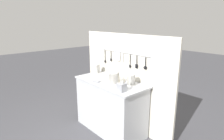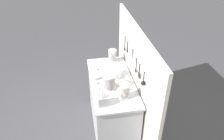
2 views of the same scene
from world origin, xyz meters
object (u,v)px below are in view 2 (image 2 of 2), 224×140
at_px(cup_front_right, 119,89).
at_px(cup_back_left, 96,83).
at_px(cup_by_caddy, 96,69).
at_px(cup_edge_far, 104,95).
at_px(cup_front_left, 117,67).
at_px(cup_edge_near, 128,89).
at_px(cup_back_right, 94,67).
at_px(plate_stack, 114,73).
at_px(cup_mid_row, 118,85).
at_px(cup_centre, 127,85).
at_px(cup_beside_plates, 126,77).
at_px(bowl_stack_tall_left, 109,82).
at_px(cutlery_caddy, 103,100).
at_px(bowl_stack_back_corner, 125,91).
at_px(steel_mixing_bowl, 96,77).
at_px(bowl_stack_short_front, 112,56).

height_order(cup_front_right, cup_back_left, same).
relative_size(cup_by_caddy, cup_edge_far, 1.00).
height_order(cup_front_right, cup_front_left, same).
height_order(cup_edge_near, cup_back_right, same).
relative_size(plate_stack, cup_mid_row, 5.06).
xyz_separation_m(cup_edge_far, cup_back_right, (-0.72, -0.06, 0.00)).
xyz_separation_m(cup_mid_row, cup_centre, (0.03, 0.12, 0.00)).
height_order(cup_by_caddy, cup_back_right, same).
height_order(cup_beside_plates, cup_centre, same).
height_order(bowl_stack_tall_left, plate_stack, bowl_stack_tall_left).
height_order(cutlery_caddy, cup_front_right, cutlery_caddy).
bearing_deg(cup_mid_row, cup_front_left, 171.52).
distance_m(cup_back_left, cup_back_right, 0.43).
relative_size(bowl_stack_back_corner, cup_centre, 4.06).
relative_size(cup_by_caddy, cup_front_left, 1.00).
distance_m(cup_front_right, cup_front_left, 0.56).
bearing_deg(cup_front_left, steel_mixing_bowl, -59.99).
xyz_separation_m(cup_back_left, cup_back_right, (-0.43, 0.02, 0.00)).
height_order(plate_stack, steel_mixing_bowl, plate_stack).
xyz_separation_m(plate_stack, cup_front_left, (-0.20, 0.09, -0.04)).
distance_m(cup_edge_far, cup_centre, 0.38).
relative_size(bowl_stack_tall_left, cup_mid_row, 4.51).
xyz_separation_m(plate_stack, cup_mid_row, (0.24, 0.02, -0.04)).
bearing_deg(plate_stack, cup_back_left, -62.17).
bearing_deg(bowl_stack_short_front, steel_mixing_bowl, -36.48).
xyz_separation_m(bowl_stack_back_corner, cup_by_caddy, (-0.70, -0.30, -0.08)).
distance_m(cup_mid_row, cup_front_right, 0.11).
height_order(cup_by_caddy, cup_back_left, same).
distance_m(bowl_stack_tall_left, cup_back_left, 0.23).
xyz_separation_m(bowl_stack_short_front, cutlery_caddy, (1.01, -0.30, -0.04)).
xyz_separation_m(bowl_stack_back_corner, cup_back_left, (-0.34, -0.33, -0.08)).
distance_m(cutlery_caddy, cup_beside_plates, 0.66).
bearing_deg(plate_stack, cup_edge_far, -25.08).
relative_size(steel_mixing_bowl, cup_beside_plates, 2.74).
distance_m(plate_stack, cup_beside_plates, 0.19).
xyz_separation_m(bowl_stack_short_front, cup_mid_row, (0.67, -0.03, -0.08)).
xyz_separation_m(cup_by_caddy, cup_edge_far, (0.64, 0.04, 0.00)).
relative_size(cutlery_caddy, cup_back_left, 5.66).
height_order(cup_front_right, cup_centre, same).
height_order(bowl_stack_short_front, cutlery_caddy, cutlery_caddy).
xyz_separation_m(cup_mid_row, cup_edge_near, (0.12, 0.12, 0.00)).
bearing_deg(bowl_stack_back_corner, plate_stack, -173.85).
distance_m(cup_back_left, cup_centre, 0.44).
distance_m(cup_by_caddy, cup_back_left, 0.35).
bearing_deg(cup_front_right, cup_back_right, -156.41).
relative_size(steel_mixing_bowl, cup_back_left, 2.74).
relative_size(bowl_stack_short_front, cup_front_right, 4.15).
xyz_separation_m(cup_by_caddy, cup_beside_plates, (0.28, 0.42, 0.00)).
relative_size(cup_mid_row, cup_centre, 1.00).
height_order(bowl_stack_back_corner, bowl_stack_short_front, bowl_stack_short_front).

